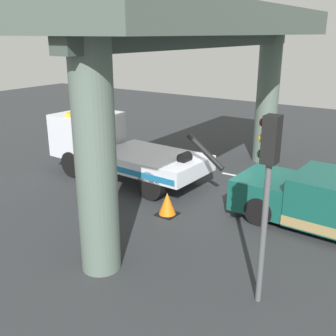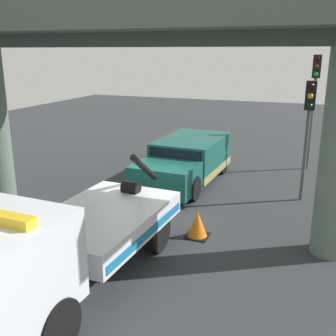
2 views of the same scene
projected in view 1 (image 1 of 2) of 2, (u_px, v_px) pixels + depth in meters
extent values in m
cube|color=#2D3033|center=(221.00, 203.00, 13.41)|extent=(60.00, 40.00, 0.10)
cube|color=silver|center=(253.00, 179.00, 15.46)|extent=(2.60, 0.16, 0.01)
cube|color=silver|center=(131.00, 154.00, 18.65)|extent=(2.60, 0.16, 0.01)
cube|color=silver|center=(153.00, 161.00, 14.54)|extent=(3.93, 2.55, 0.55)
cube|color=silver|center=(88.00, 134.00, 16.23)|extent=(2.14, 2.38, 1.65)
cube|color=black|center=(77.00, 123.00, 16.46)|extent=(0.15, 2.21, 0.66)
cube|color=#196B9E|center=(131.00, 172.00, 13.64)|extent=(3.65, 0.17, 0.20)
cylinder|color=black|center=(205.00, 152.00, 13.07)|extent=(1.42, 0.24, 1.07)
cylinder|color=black|center=(185.00, 158.00, 13.63)|extent=(0.38, 0.46, 0.36)
cube|color=yellow|center=(86.00, 111.00, 15.95)|extent=(0.32, 1.93, 0.16)
cylinder|color=black|center=(73.00, 164.00, 15.64)|extent=(1.01, 0.36, 1.00)
cylinder|color=black|center=(111.00, 152.00, 17.23)|extent=(1.01, 0.36, 1.00)
cylinder|color=black|center=(151.00, 185.00, 13.45)|extent=(1.01, 0.36, 1.00)
cylinder|color=black|center=(186.00, 169.00, 15.04)|extent=(1.01, 0.36, 1.00)
cube|color=#145147|center=(268.00, 191.00, 12.42)|extent=(1.81, 2.18, 0.95)
cube|color=black|center=(297.00, 181.00, 11.78)|extent=(0.14, 1.94, 0.59)
cylinder|color=black|center=(259.00, 211.00, 11.69)|extent=(0.85, 0.31, 0.84)
cylinder|color=black|center=(284.00, 191.00, 13.16)|extent=(0.85, 0.31, 0.84)
cylinder|color=#596B60|center=(96.00, 162.00, 8.84)|extent=(0.92, 0.92, 5.27)
cylinder|color=#596B60|center=(267.00, 100.00, 16.90)|extent=(0.92, 0.92, 5.27)
cube|color=#4B5B52|center=(212.00, 20.00, 11.90)|extent=(3.60, 12.26, 0.83)
cube|color=#3E4A43|center=(211.00, 41.00, 12.09)|extent=(0.50, 11.86, 0.36)
cylinder|color=#515456|center=(263.00, 236.00, 7.98)|extent=(0.12, 0.12, 3.02)
cube|color=black|center=(271.00, 140.00, 7.36)|extent=(0.28, 0.32, 0.90)
sphere|color=#360605|center=(264.00, 122.00, 7.35)|extent=(0.18, 0.18, 0.18)
sphere|color=gold|center=(263.00, 138.00, 7.45)|extent=(0.18, 0.18, 0.18)
sphere|color=black|center=(262.00, 154.00, 7.54)|extent=(0.18, 0.18, 0.18)
cone|color=orange|center=(167.00, 204.00, 12.34)|extent=(0.55, 0.55, 0.72)
cube|color=black|center=(167.00, 214.00, 12.45)|extent=(0.61, 0.61, 0.03)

